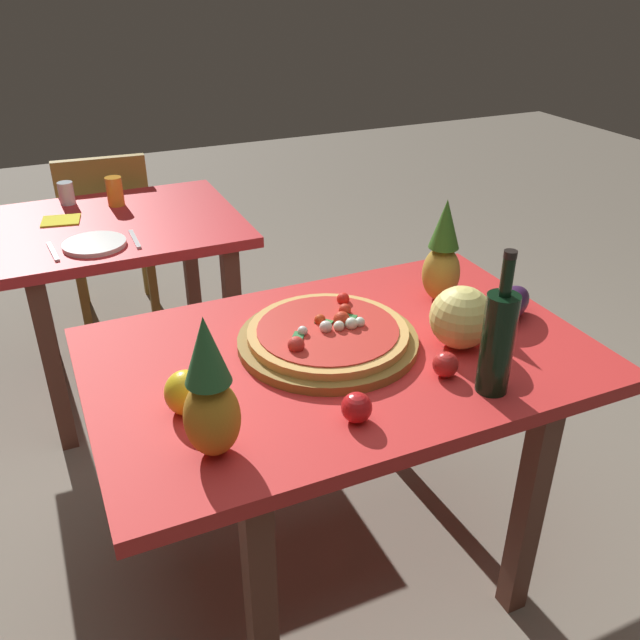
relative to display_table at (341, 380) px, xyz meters
name	(u,v)px	position (x,y,z in m)	size (l,w,h in m)	color
ground_plane	(338,551)	(0.00, 0.00, -0.64)	(10.00, 10.00, 0.00)	gray
display_table	(341,380)	(0.00, 0.00, 0.00)	(1.29, 0.84, 0.73)	brown
background_table	(122,249)	(-0.37, 1.22, -0.03)	(0.91, 0.77, 0.73)	brown
dining_chair	(108,229)	(-0.35, 1.83, -0.16)	(0.43, 0.43, 0.85)	olive
pizza_board	(328,341)	(-0.02, 0.05, 0.10)	(0.48, 0.48, 0.03)	olive
pizza	(328,332)	(-0.02, 0.05, 0.13)	(0.42, 0.42, 0.06)	#DDA555
wine_bottle	(498,341)	(0.25, -0.30, 0.22)	(0.08, 0.08, 0.36)	black
pineapple_left	(210,395)	(-0.41, -0.25, 0.23)	(0.12, 0.12, 0.32)	#C18425
pineapple_right	(443,256)	(0.40, 0.16, 0.23)	(0.11, 0.11, 0.31)	gold
melon	(461,317)	(0.30, -0.09, 0.17)	(0.17, 0.17, 0.17)	#E5DA76
bell_pepper	(186,393)	(-0.43, -0.09, 0.14)	(0.10, 0.10, 0.11)	yellow
eggplant	(508,305)	(0.50, -0.03, 0.13)	(0.20, 0.09, 0.09)	#3B1D47
tomato_by_bottle	(445,365)	(0.18, -0.20, 0.12)	(0.06, 0.06, 0.06)	red
tomato_at_corner	(357,408)	(-0.10, -0.28, 0.12)	(0.07, 0.07, 0.07)	red
drinking_glass_juice	(115,191)	(-0.34, 1.41, 0.15)	(0.07, 0.07, 0.12)	orange
drinking_glass_water	(66,193)	(-0.52, 1.51, 0.13)	(0.06, 0.06, 0.09)	silver
dinner_plate	(94,244)	(-0.49, 1.00, 0.10)	(0.22, 0.22, 0.02)	white
fork_utensil	(53,251)	(-0.63, 1.00, 0.09)	(0.02, 0.18, 0.01)	silver
knife_utensil	(135,239)	(-0.35, 1.00, 0.09)	(0.02, 0.18, 0.01)	silver
napkin_folded	(61,220)	(-0.57, 1.31, 0.09)	(0.14, 0.12, 0.01)	yellow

